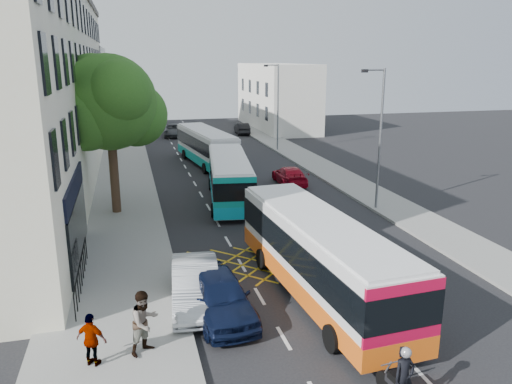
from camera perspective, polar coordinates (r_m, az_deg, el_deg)
ground at (r=17.77m, az=13.40°, el=-14.59°), size 120.00×120.00×0.00m
pavement_left at (r=29.80m, az=-15.59°, el=-2.29°), size 5.00×70.00×0.15m
pavement_right at (r=33.40m, az=12.96°, el=-0.25°), size 3.00×70.00×0.15m
terrace_main at (r=38.59m, az=-24.48°, el=10.89°), size 8.30×45.00×13.50m
terrace_far at (r=68.91m, az=-20.19°, el=11.10°), size 8.00×20.00×10.00m
building_right at (r=64.44m, az=2.37°, el=10.88°), size 6.00×18.00×8.00m
street_tree at (r=28.60m, az=-16.49°, el=9.67°), size 6.30×5.70×8.80m
lamp_near at (r=29.30m, az=13.88°, el=6.66°), size 1.45×0.15×8.00m
lamp_far at (r=47.74m, az=2.40°, el=10.17°), size 1.45×0.15×8.00m
railings at (r=20.53m, az=-19.37°, el=-8.63°), size 0.08×5.60×1.14m
bus_near at (r=18.78m, az=7.25°, el=-7.21°), size 3.23×10.91×3.03m
bus_mid at (r=31.08m, az=-3.06°, el=1.64°), size 3.68×10.19×2.80m
bus_far at (r=42.14m, az=-5.71°, el=5.23°), size 3.77×10.59×2.91m
motorbike at (r=13.90m, az=16.45°, el=-19.94°), size 0.67×2.01×1.78m
parked_car_blue at (r=17.56m, az=-4.14°, el=-11.69°), size 2.20×4.71×1.56m
parked_car_silver at (r=18.42m, az=-6.93°, el=-10.44°), size 2.10×4.84×1.55m
red_hatchback at (r=35.33m, az=3.87°, el=1.89°), size 2.06×4.54×1.29m
distant_car_grey at (r=58.19m, az=-9.32°, el=6.97°), size 2.78×5.20×1.39m
distant_car_dark at (r=59.30m, az=-1.61°, el=7.28°), size 1.66×4.09×1.32m
pedestrian_near at (r=15.56m, az=-12.61°, el=-14.31°), size 1.21×1.17×1.97m
pedestrian_far at (r=15.45m, az=-18.27°, el=-15.75°), size 1.01×0.79×1.61m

